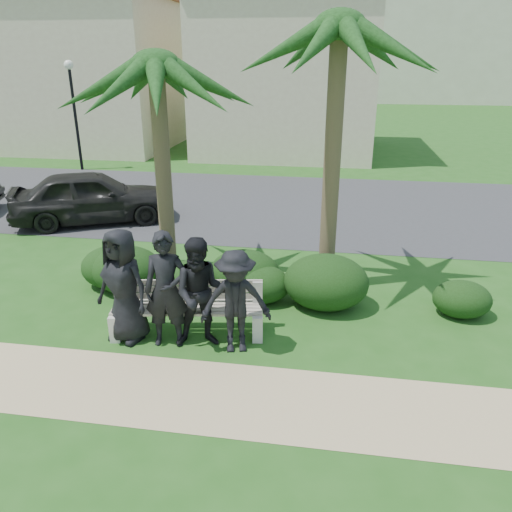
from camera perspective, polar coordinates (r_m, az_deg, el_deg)
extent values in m
plane|color=#205117|center=(8.71, -1.93, -8.54)|extent=(160.00, 160.00, 0.00)
cube|color=tan|center=(7.24, -4.70, -15.64)|extent=(30.00, 1.60, 0.01)
cube|color=#2D2D30|center=(16.05, 3.46, 5.87)|extent=(160.00, 8.00, 0.01)
cube|color=beige|center=(28.73, -20.04, 18.80)|extent=(10.00, 8.00, 7.00)
cube|color=beige|center=(25.50, 3.69, 19.75)|extent=(8.00, 8.00, 7.00)
cube|color=beige|center=(63.86, 22.58, 25.36)|extent=(26.00, 18.00, 20.00)
cylinder|color=black|center=(22.14, -19.89, 14.36)|extent=(0.12, 0.12, 4.00)
sphere|color=white|center=(22.02, -20.62, 19.77)|extent=(0.36, 0.36, 0.36)
cube|color=gray|center=(8.44, -7.87, -6.11)|extent=(2.58, 0.96, 0.04)
cube|color=gray|center=(8.54, -7.49, -3.78)|extent=(2.50, 0.43, 0.29)
cube|color=beige|center=(8.94, -15.08, -6.77)|extent=(0.26, 0.60, 0.46)
cube|color=beige|center=(8.32, 0.08, -8.24)|extent=(0.26, 0.60, 0.46)
imported|color=black|center=(8.33, -14.93, -3.32)|extent=(1.08, 0.86, 1.92)
imported|color=black|center=(8.04, -10.20, -3.84)|extent=(0.77, 0.57, 1.93)
imported|color=black|center=(7.94, -6.29, -4.27)|extent=(1.03, 0.88, 1.84)
imported|color=black|center=(7.78, -2.34, -5.28)|extent=(1.22, 0.87, 1.71)
ellipsoid|color=black|center=(10.57, -15.99, -1.12)|extent=(1.33, 1.10, 0.87)
ellipsoid|color=black|center=(10.29, -14.57, -1.36)|extent=(1.44, 1.19, 0.94)
ellipsoid|color=black|center=(9.86, -7.43, -2.54)|extent=(1.11, 0.92, 0.72)
ellipsoid|color=black|center=(9.84, -1.32, -1.79)|extent=(1.40, 1.16, 0.91)
ellipsoid|color=black|center=(9.40, 8.01, -2.78)|extent=(1.59, 1.32, 1.04)
ellipsoid|color=black|center=(9.79, 22.50, -4.46)|extent=(1.04, 0.86, 0.68)
ellipsoid|color=black|center=(9.58, 0.62, -3.10)|extent=(1.11, 0.92, 0.72)
cylinder|color=brown|center=(10.21, -10.52, 8.67)|extent=(0.32, 0.32, 4.28)
cylinder|color=brown|center=(9.68, 8.66, 9.99)|extent=(0.32, 0.32, 4.91)
imported|color=black|center=(14.85, -18.25, 6.45)|extent=(4.68, 3.38, 1.48)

